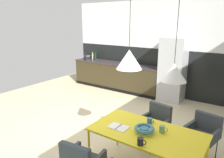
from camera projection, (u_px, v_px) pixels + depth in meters
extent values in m
plane|color=#C9B991|center=(99.00, 135.00, 4.48)|extent=(8.56, 8.56, 0.00)
cube|color=black|center=(160.00, 72.00, 6.85)|extent=(6.50, 0.12, 1.47)
cube|color=silver|center=(163.00, 24.00, 6.46)|extent=(6.50, 0.12, 1.47)
cube|color=#342C19|center=(116.00, 76.00, 7.46)|extent=(3.24, 0.60, 0.88)
cube|color=#342B2E|center=(116.00, 64.00, 7.34)|extent=(3.27, 0.63, 0.04)
cube|color=black|center=(111.00, 89.00, 7.32)|extent=(3.24, 0.01, 0.10)
cube|color=#ADAFB2|center=(173.00, 70.00, 6.23)|extent=(0.70, 0.60, 1.86)
cube|color=gold|center=(147.00, 132.00, 3.17)|extent=(1.66, 0.90, 0.03)
cylinder|color=gold|center=(117.00, 129.00, 4.02)|extent=(0.04, 0.04, 0.70)
cylinder|color=yellow|center=(207.00, 158.00, 3.15)|extent=(0.04, 0.04, 0.70)
cylinder|color=gold|center=(89.00, 149.00, 3.37)|extent=(0.04, 0.04, 0.70)
cube|color=#353C3A|center=(202.00, 136.00, 3.61)|extent=(0.57, 0.55, 0.06)
cube|color=#31343B|center=(208.00, 122.00, 3.69)|extent=(0.46, 0.17, 0.32)
cube|color=#313A3F|center=(216.00, 136.00, 3.43)|extent=(0.14, 0.42, 0.14)
cube|color=#363D38|center=(190.00, 126.00, 3.74)|extent=(0.14, 0.42, 0.14)
cylinder|color=black|center=(207.00, 158.00, 3.40)|extent=(0.02, 0.02, 0.40)
cylinder|color=black|center=(184.00, 147.00, 3.69)|extent=(0.02, 0.02, 0.40)
cylinder|color=black|center=(217.00, 148.00, 3.65)|extent=(0.02, 0.02, 0.40)
cylinder|color=black|center=(194.00, 139.00, 3.94)|extent=(0.02, 0.02, 0.40)
cylinder|color=black|center=(188.00, 152.00, 3.86)|extent=(0.10, 0.41, 0.02)
cube|color=#353C3A|center=(154.00, 126.00, 3.97)|extent=(0.55, 0.54, 0.06)
cube|color=#34393B|center=(160.00, 113.00, 4.05)|extent=(0.46, 0.16, 0.36)
cube|color=#363B3C|center=(164.00, 126.00, 3.79)|extent=(0.12, 0.42, 0.14)
cube|color=#313F37|center=(144.00, 118.00, 4.09)|extent=(0.12, 0.42, 0.14)
cylinder|color=black|center=(156.00, 145.00, 3.76)|extent=(0.02, 0.02, 0.38)
cylinder|color=black|center=(138.00, 137.00, 4.04)|extent=(0.02, 0.02, 0.38)
cylinder|color=black|center=(168.00, 137.00, 4.02)|extent=(0.02, 0.02, 0.38)
cylinder|color=black|center=(150.00, 130.00, 4.29)|extent=(0.02, 0.02, 0.38)
cylinder|color=black|center=(162.00, 150.00, 3.94)|extent=(0.09, 0.41, 0.02)
cylinder|color=black|center=(144.00, 141.00, 4.21)|extent=(0.09, 0.41, 0.02)
cube|color=#2F3A41|center=(75.00, 158.00, 2.73)|extent=(0.46, 0.14, 0.36)
cube|color=#35393C|center=(71.00, 153.00, 3.03)|extent=(0.10, 0.42, 0.14)
cylinder|color=#33607F|center=(144.00, 130.00, 3.12)|extent=(0.13, 0.13, 0.08)
torus|color=#2F6783|center=(145.00, 129.00, 3.11)|extent=(0.29, 0.29, 0.05)
cube|color=white|center=(114.00, 126.00, 3.32)|extent=(0.15, 0.20, 0.01)
cube|color=white|center=(123.00, 128.00, 3.24)|extent=(0.15, 0.20, 0.01)
cube|color=#334C8C|center=(118.00, 127.00, 3.28)|extent=(0.01, 0.20, 0.00)
cylinder|color=black|center=(140.00, 141.00, 2.81)|extent=(0.08, 0.08, 0.10)
torus|color=black|center=(144.00, 142.00, 2.77)|extent=(0.07, 0.01, 0.07)
cylinder|color=#5B8456|center=(162.00, 129.00, 3.12)|extent=(0.08, 0.08, 0.11)
torus|color=#5B8456|center=(165.00, 130.00, 3.09)|extent=(0.07, 0.01, 0.07)
cylinder|color=#335B93|center=(149.00, 121.00, 3.41)|extent=(0.08, 0.08, 0.09)
torus|color=#335B93|center=(152.00, 121.00, 3.38)|extent=(0.06, 0.01, 0.06)
cylinder|color=black|center=(87.00, 58.00, 8.09)|extent=(0.25, 0.25, 0.11)
cylinder|color=gray|center=(87.00, 56.00, 8.07)|extent=(0.25, 0.25, 0.01)
sphere|color=black|center=(87.00, 55.00, 8.06)|extent=(0.02, 0.02, 0.02)
cylinder|color=tan|center=(93.00, 57.00, 8.00)|extent=(0.06, 0.06, 0.19)
cylinder|color=tan|center=(93.00, 53.00, 7.97)|extent=(0.03, 0.03, 0.08)
cylinder|color=#0F3319|center=(95.00, 57.00, 7.86)|extent=(0.08, 0.08, 0.22)
cylinder|color=#0F3319|center=(95.00, 53.00, 7.82)|extent=(0.04, 0.04, 0.08)
cylinder|color=black|center=(86.00, 57.00, 7.83)|extent=(0.07, 0.07, 0.25)
cylinder|color=black|center=(85.00, 53.00, 7.80)|extent=(0.03, 0.03, 0.05)
cylinder|color=black|center=(130.00, 14.00, 2.90)|extent=(0.01, 0.01, 0.98)
cone|color=silver|center=(129.00, 59.00, 3.07)|extent=(0.38, 0.38, 0.28)
cylinder|color=black|center=(178.00, 18.00, 2.55)|extent=(0.01, 0.01, 1.11)
cone|color=silver|center=(174.00, 72.00, 2.73)|extent=(0.34, 0.34, 0.23)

